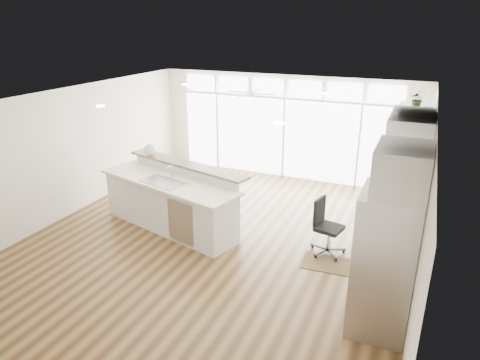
% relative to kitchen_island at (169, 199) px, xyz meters
% --- Properties ---
extents(floor, '(7.00, 8.00, 0.02)m').
position_rel_kitchen_island_xyz_m(floor, '(1.13, -0.07, -0.64)').
color(floor, '#442C15').
rests_on(floor, ground).
extents(ceiling, '(7.00, 8.00, 0.02)m').
position_rel_kitchen_island_xyz_m(ceiling, '(1.13, -0.07, 2.07)').
color(ceiling, silver).
rests_on(ceiling, wall_back).
extents(wall_back, '(7.00, 0.04, 2.70)m').
position_rel_kitchen_island_xyz_m(wall_back, '(1.13, 3.93, 0.72)').
color(wall_back, beige).
rests_on(wall_back, floor).
extents(wall_front, '(7.00, 0.04, 2.70)m').
position_rel_kitchen_island_xyz_m(wall_front, '(1.13, -4.07, 0.72)').
color(wall_front, beige).
rests_on(wall_front, floor).
extents(wall_left, '(0.04, 8.00, 2.70)m').
position_rel_kitchen_island_xyz_m(wall_left, '(-2.37, -0.07, 0.72)').
color(wall_left, beige).
rests_on(wall_left, floor).
extents(wall_right, '(0.04, 8.00, 2.70)m').
position_rel_kitchen_island_xyz_m(wall_right, '(4.63, -0.07, 0.72)').
color(wall_right, beige).
rests_on(wall_right, floor).
extents(glass_wall, '(5.80, 0.06, 2.08)m').
position_rel_kitchen_island_xyz_m(glass_wall, '(1.13, 3.87, 0.42)').
color(glass_wall, white).
rests_on(glass_wall, wall_back).
extents(transom_row, '(5.90, 0.06, 0.40)m').
position_rel_kitchen_island_xyz_m(transom_row, '(1.13, 3.87, 1.75)').
color(transom_row, white).
rests_on(transom_row, wall_back).
extents(desk_window, '(0.04, 0.85, 0.85)m').
position_rel_kitchen_island_xyz_m(desk_window, '(4.59, 0.23, 0.92)').
color(desk_window, white).
rests_on(desk_window, wall_right).
extents(ceiling_fan, '(1.16, 1.16, 0.32)m').
position_rel_kitchen_island_xyz_m(ceiling_fan, '(0.63, 2.73, 1.85)').
color(ceiling_fan, silver).
rests_on(ceiling_fan, ceiling).
extents(recessed_lights, '(3.40, 3.00, 0.02)m').
position_rel_kitchen_island_xyz_m(recessed_lights, '(1.13, 0.13, 2.05)').
color(recessed_lights, beige).
rests_on(recessed_lights, ceiling).
extents(oven_cabinet, '(0.64, 1.20, 2.50)m').
position_rel_kitchen_island_xyz_m(oven_cabinet, '(4.30, 1.73, 0.62)').
color(oven_cabinet, silver).
rests_on(oven_cabinet, floor).
extents(desk_nook, '(0.72, 1.30, 0.76)m').
position_rel_kitchen_island_xyz_m(desk_nook, '(4.26, 0.23, -0.25)').
color(desk_nook, silver).
rests_on(desk_nook, floor).
extents(upper_cabinets, '(0.64, 1.30, 0.64)m').
position_rel_kitchen_island_xyz_m(upper_cabinets, '(4.30, 0.23, 1.72)').
color(upper_cabinets, silver).
rests_on(upper_cabinets, wall_right).
extents(refrigerator, '(0.76, 0.90, 2.00)m').
position_rel_kitchen_island_xyz_m(refrigerator, '(4.24, -1.42, 0.37)').
color(refrigerator, '#AAABAF').
rests_on(refrigerator, floor).
extents(fridge_cabinet, '(0.64, 0.90, 0.60)m').
position_rel_kitchen_island_xyz_m(fridge_cabinet, '(4.30, -1.42, 1.67)').
color(fridge_cabinet, silver).
rests_on(fridge_cabinet, wall_right).
extents(framed_photos, '(0.06, 0.22, 0.80)m').
position_rel_kitchen_island_xyz_m(framed_photos, '(4.59, 0.85, 0.77)').
color(framed_photos, black).
rests_on(framed_photos, wall_right).
extents(kitchen_island, '(3.36, 1.95, 1.26)m').
position_rel_kitchen_island_xyz_m(kitchen_island, '(0.00, 0.00, 0.00)').
color(kitchen_island, silver).
rests_on(kitchen_island, floor).
extents(rug, '(0.86, 0.65, 0.01)m').
position_rel_kitchen_island_xyz_m(rug, '(3.24, -0.11, -0.62)').
color(rug, '#31210F').
rests_on(rug, floor).
extents(office_chair, '(0.63, 0.60, 1.03)m').
position_rel_kitchen_island_xyz_m(office_chair, '(3.18, 0.25, -0.11)').
color(office_chair, black).
rests_on(office_chair, floor).
extents(fishbowl, '(0.34, 0.34, 0.26)m').
position_rel_kitchen_island_xyz_m(fishbowl, '(-0.82, 0.63, 0.76)').
color(fishbowl, silver).
rests_on(fishbowl, kitchen_island).
extents(monitor, '(0.10, 0.49, 0.40)m').
position_rel_kitchen_island_xyz_m(monitor, '(4.18, 0.23, 0.33)').
color(monitor, black).
rests_on(monitor, desk_nook).
extents(keyboard, '(0.16, 0.34, 0.02)m').
position_rel_kitchen_island_xyz_m(keyboard, '(4.01, 0.23, 0.14)').
color(keyboard, silver).
rests_on(keyboard, desk_nook).
extents(potted_plant, '(0.32, 0.35, 0.24)m').
position_rel_kitchen_island_xyz_m(potted_plant, '(4.30, 1.73, 1.99)').
color(potted_plant, '#335C27').
rests_on(potted_plant, oven_cabinet).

